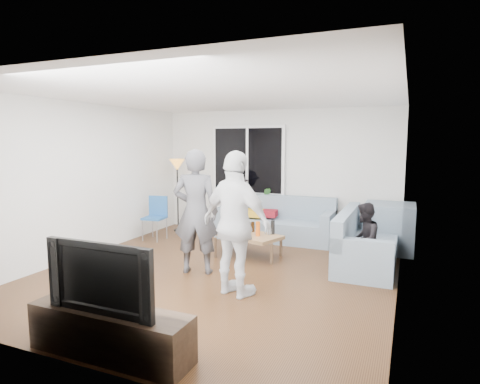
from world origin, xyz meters
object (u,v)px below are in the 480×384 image
at_px(coffee_table, 248,245).
at_px(spectator_right, 364,240).
at_px(sofa_back_section, 275,218).
at_px(floor_lamp, 178,196).
at_px(spectator_back, 237,204).
at_px(player_left, 196,212).
at_px(sofa_right_section, 368,239).
at_px(player_right, 236,224).
at_px(side_chair, 154,218).
at_px(television, 108,275).
at_px(tv_console, 110,332).

height_order(coffee_table, spectator_right, spectator_right).
distance_m(sofa_back_section, floor_lamp, 2.23).
bearing_deg(spectator_back, sofa_back_section, -5.41).
distance_m(floor_lamp, player_left, 2.91).
bearing_deg(sofa_right_section, coffee_table, 99.60).
distance_m(player_right, spectator_back, 3.29).
distance_m(side_chair, floor_lamp, 0.95).
bearing_deg(floor_lamp, spectator_back, 4.56).
relative_size(sofa_right_section, player_right, 1.09).
distance_m(floor_lamp, player_right, 3.94).
distance_m(player_left, player_right, 1.08).
xyz_separation_m(coffee_table, spectator_back, (-0.81, 1.36, 0.46)).
bearing_deg(floor_lamp, coffee_table, -30.18).
xyz_separation_m(sofa_back_section, television, (-0.03, -4.77, 0.34)).
xyz_separation_m(floor_lamp, player_right, (2.65, -2.90, 0.14)).
xyz_separation_m(sofa_right_section, coffee_table, (-1.91, -0.32, -0.22)).
xyz_separation_m(floor_lamp, television, (2.18, -4.69, -0.02)).
xyz_separation_m(spectator_right, spectator_back, (-2.72, 1.65, 0.12)).
distance_m(sofa_back_section, coffee_table, 1.35).
height_order(coffee_table, spectator_back, spectator_back).
bearing_deg(sofa_back_section, television, -90.31).
height_order(spectator_right, spectator_back, spectator_back).
distance_m(sofa_back_section, tv_console, 4.77).
relative_size(sofa_right_section, floor_lamp, 1.28).
relative_size(sofa_back_section, spectator_right, 2.12).
distance_m(spectator_right, tv_console, 3.69).
xyz_separation_m(sofa_right_section, spectator_back, (-2.72, 1.04, 0.24)).
bearing_deg(spectator_back, side_chair, -147.20).
bearing_deg(player_right, sofa_right_section, -106.92).
distance_m(floor_lamp, tv_console, 5.20).
bearing_deg(coffee_table, spectator_back, 120.62).
relative_size(sofa_back_section, coffee_table, 2.09).
bearing_deg(player_left, floor_lamp, -69.69).
bearing_deg(spectator_right, sofa_back_section, -124.25).
relative_size(sofa_back_section, player_left, 1.25).
bearing_deg(tv_console, player_right, 75.04).
bearing_deg(player_left, spectator_back, -97.46).
bearing_deg(floor_lamp, tv_console, -65.12).
bearing_deg(player_right, tv_console, 93.84).
relative_size(sofa_back_section, player_right, 1.25).
xyz_separation_m(sofa_back_section, player_right, (0.45, -2.98, 0.50)).
relative_size(coffee_table, player_right, 0.60).
xyz_separation_m(player_left, tv_console, (0.43, -2.37, -0.70)).
relative_size(sofa_back_section, floor_lamp, 1.47).
relative_size(sofa_right_section, side_chair, 2.33).
relative_size(sofa_right_section, television, 1.78).
relative_size(tv_console, television, 1.42).
height_order(sofa_right_section, coffee_table, sofa_right_section).
bearing_deg(floor_lamp, sofa_back_section, 2.03).
distance_m(spectator_right, television, 3.68).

